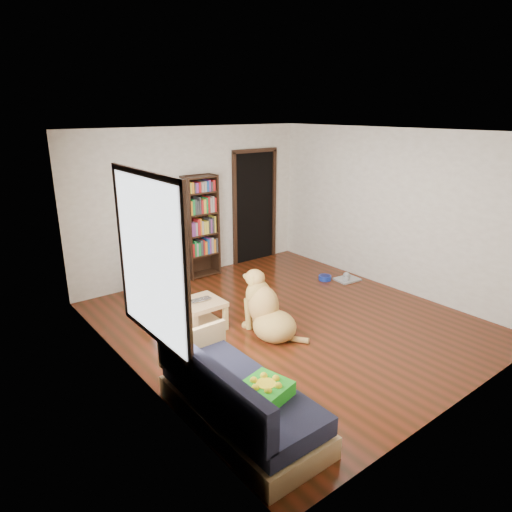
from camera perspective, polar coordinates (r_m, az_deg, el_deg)
ground at (r=6.56m, az=3.87°, el=-8.05°), size 5.00×5.00×0.00m
ceiling at (r=5.91m, az=4.41°, el=15.25°), size 5.00×5.00×0.00m
wall_back at (r=8.09m, az=-7.89°, el=6.55°), size 4.50×0.00×4.50m
wall_front at (r=4.66m, az=25.17°, el=-3.55°), size 4.50×0.00×4.50m
wall_left at (r=4.95m, az=-15.63°, el=-1.27°), size 0.00×5.00×5.00m
wall_right at (r=7.76m, az=16.62°, el=5.50°), size 0.00×5.00×5.00m
green_cushion at (r=4.23m, az=1.24°, el=-16.38°), size 0.47×0.47×0.13m
laptop at (r=6.19m, az=-6.77°, el=-5.60°), size 0.31×0.21×0.02m
dog_bowl at (r=8.12m, az=8.61°, el=-2.70°), size 0.22×0.22×0.08m
grey_rag at (r=8.18m, az=11.32°, el=-2.87°), size 0.43×0.36×0.03m
window at (r=4.46m, az=-13.13°, el=-0.49°), size 0.03×1.46×1.70m
doorway at (r=8.85m, az=-0.18°, el=6.50°), size 1.03×0.05×2.19m
tv_stand at (r=7.74m, az=-12.37°, el=-2.14°), size 0.90×0.45×0.50m
crt_tv at (r=7.62m, az=-12.67°, el=1.26°), size 0.55×0.52×0.58m
bookshelf at (r=8.04m, az=-6.93°, el=4.35°), size 0.60×0.30×1.80m
sofa at (r=4.49m, az=-2.49°, el=-17.67°), size 0.80×1.80×0.80m
coffee_table at (r=6.27m, az=-6.87°, el=-6.62°), size 0.55×0.55×0.40m
dog at (r=6.05m, az=1.36°, el=-6.97°), size 0.58×1.06×0.88m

